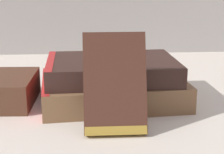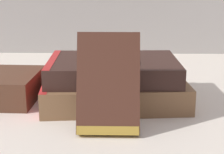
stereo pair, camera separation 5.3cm
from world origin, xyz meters
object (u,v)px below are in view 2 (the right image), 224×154
at_px(book_leaning_front, 108,87).
at_px(pocket_watch, 125,62).
at_px(book_flat_bottom, 111,89).
at_px(reading_glasses, 96,80).
at_px(book_flat_top, 110,69).

xyz_separation_m(book_leaning_front, pocket_watch, (0.02, 0.10, 0.01)).
distance_m(book_flat_bottom, book_leaning_front, 0.13).
bearing_deg(book_flat_bottom, pocket_watch, -58.08).
bearing_deg(book_flat_bottom, reading_glasses, 99.73).
bearing_deg(book_flat_top, book_flat_bottom, 50.38).
xyz_separation_m(book_flat_top, pocket_watch, (0.03, -0.03, 0.02)).
distance_m(book_leaning_front, pocket_watch, 0.10).
bearing_deg(reading_glasses, book_flat_top, -68.28).
relative_size(pocket_watch, reading_glasses, 0.49).
height_order(book_leaning_front, reading_glasses, book_leaning_front).
bearing_deg(reading_glasses, book_flat_bottom, -67.44).
bearing_deg(book_flat_top, reading_glasses, 102.05).
distance_m(book_flat_bottom, reading_glasses, 0.13).
distance_m(book_flat_bottom, pocket_watch, 0.07).
height_order(book_flat_top, pocket_watch, pocket_watch).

